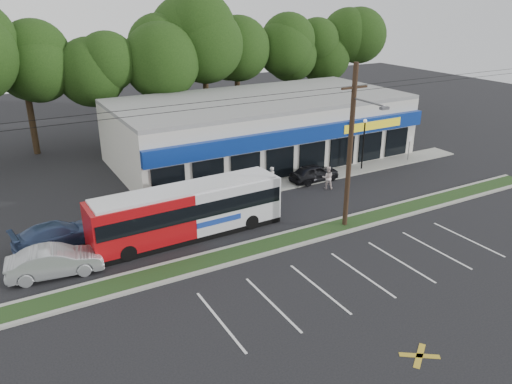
{
  "coord_description": "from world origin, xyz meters",
  "views": [
    {
      "loc": [
        -15.62,
        -20.85,
        13.5
      ],
      "look_at": [
        -1.1,
        5.0,
        1.69
      ],
      "focal_mm": 35.0,
      "sensor_mm": 36.0,
      "label": 1
    }
  ],
  "objects": [
    {
      "name": "curb_south",
      "position": [
        0.0,
        0.15,
        0.07
      ],
      "size": [
        40.0,
        0.25,
        0.14
      ],
      "primitive_type": "cube",
      "color": "#9E9E93",
      "rests_on": "ground"
    },
    {
      "name": "pedestrian_a",
      "position": [
        2.15,
        8.5,
        0.9
      ],
      "size": [
        0.73,
        0.54,
        1.81
      ],
      "primitive_type": "imported",
      "rotation": [
        0.0,
        0.0,
        3.32
      ],
      "color": "silver",
      "rests_on": "ground"
    },
    {
      "name": "car_dark",
      "position": [
        6.01,
        8.5,
        0.68
      ],
      "size": [
        4.06,
        1.76,
        1.36
      ],
      "primitive_type": "imported",
      "rotation": [
        0.0,
        0.0,
        1.61
      ],
      "color": "black",
      "rests_on": "ground"
    },
    {
      "name": "car_blue",
      "position": [
        -13.0,
        7.0,
        0.72
      ],
      "size": [
        5.19,
        2.72,
        1.44
      ],
      "primitive_type": "imported",
      "rotation": [
        0.0,
        0.0,
        1.72
      ],
      "color": "navy",
      "rests_on": "ground"
    },
    {
      "name": "car_silver",
      "position": [
        -13.65,
        3.68,
        0.77
      ],
      "size": [
        4.87,
        2.23,
        1.55
      ],
      "primitive_type": "imported",
      "rotation": [
        0.0,
        0.0,
        1.44
      ],
      "color": "#989C9F",
      "rests_on": "ground"
    },
    {
      "name": "sign_post",
      "position": [
        16.0,
        8.57,
        1.56
      ],
      "size": [
        0.45,
        0.1,
        2.23
      ],
      "color": "#59595E",
      "rests_on": "ground"
    },
    {
      "name": "strip_mall",
      "position": [
        5.5,
        15.91,
        2.65
      ],
      "size": [
        25.0,
        12.55,
        5.3
      ],
      "color": "beige",
      "rests_on": "ground"
    },
    {
      "name": "pedestrian_b",
      "position": [
        5.95,
        6.73,
        0.86
      ],
      "size": [
        1.05,
        0.98,
        1.73
      ],
      "primitive_type": "imported",
      "rotation": [
        0.0,
        0.0,
        2.62
      ],
      "color": "silver",
      "rests_on": "ground"
    },
    {
      "name": "curb_north",
      "position": [
        0.0,
        1.85,
        0.07
      ],
      "size": [
        40.0,
        0.25,
        0.14
      ],
      "primitive_type": "cube",
      "color": "#9E9E93",
      "rests_on": "ground"
    },
    {
      "name": "ground",
      "position": [
        0.0,
        0.0,
        0.0
      ],
      "size": [
        120.0,
        120.0,
        0.0
      ],
      "primitive_type": "plane",
      "color": "black",
      "rests_on": "ground"
    },
    {
      "name": "metrobus",
      "position": [
        -5.98,
        4.5,
        1.65
      ],
      "size": [
        11.65,
        2.78,
        3.12
      ],
      "rotation": [
        0.0,
        0.0,
        0.03
      ],
      "color": "#AC0D11",
      "rests_on": "ground"
    },
    {
      "name": "utility_pole",
      "position": [
        2.83,
        0.93,
        5.41
      ],
      "size": [
        50.0,
        2.77,
        10.0
      ],
      "color": "black",
      "rests_on": "ground"
    },
    {
      "name": "sidewalk",
      "position": [
        5.0,
        9.0,
        0.05
      ],
      "size": [
        32.0,
        2.2,
        0.1
      ],
      "primitive_type": "cube",
      "color": "#9E9E93",
      "rests_on": "ground"
    },
    {
      "name": "tree_line",
      "position": [
        4.0,
        26.0,
        8.42
      ],
      "size": [
        46.76,
        6.76,
        11.83
      ],
      "color": "black",
      "rests_on": "ground"
    },
    {
      "name": "grass_strip",
      "position": [
        0.0,
        1.0,
        0.06
      ],
      "size": [
        40.0,
        1.6,
        0.12
      ],
      "primitive_type": "cube",
      "color": "#1E3415",
      "rests_on": "ground"
    },
    {
      "name": "lamp_post",
      "position": [
        11.0,
        8.8,
        2.67
      ],
      "size": [
        0.3,
        0.3,
        4.25
      ],
      "color": "black",
      "rests_on": "ground"
    }
  ]
}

